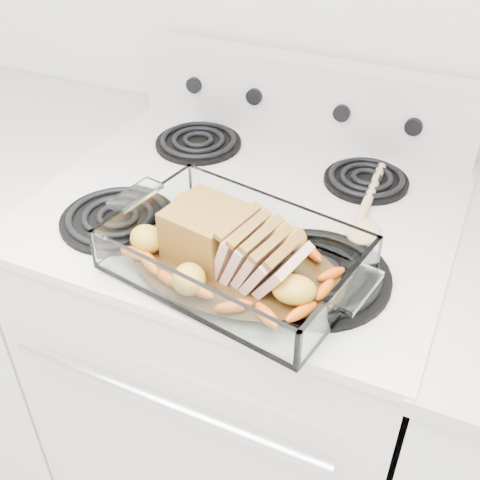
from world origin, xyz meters
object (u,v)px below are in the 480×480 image
at_px(electric_range, 246,358).
at_px(counter_left, 27,286).
at_px(baking_dish, 235,261).
at_px(pork_roast, 222,242).

xyz_separation_m(electric_range, counter_left, (-0.67, -0.00, -0.02)).
relative_size(electric_range, baking_dish, 2.88).
height_order(electric_range, pork_roast, electric_range).
relative_size(counter_left, baking_dish, 2.40).
relative_size(electric_range, counter_left, 1.20).
xyz_separation_m(baking_dish, pork_roast, (-0.02, 0.00, 0.03)).
distance_m(counter_left, baking_dish, 0.91).
bearing_deg(electric_range, pork_roast, -77.41).
bearing_deg(pork_roast, baking_dish, -23.68).
distance_m(electric_range, baking_dish, 0.53).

